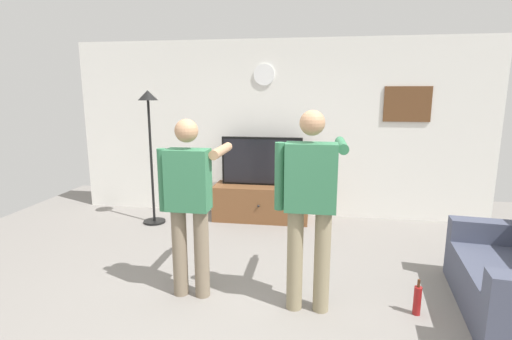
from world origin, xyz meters
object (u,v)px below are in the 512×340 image
object	(u,v)px
television	(262,161)
floor_lamp	(150,130)
wall_clock	(264,75)
framed_picture	(407,104)
person_standing_nearer_lamp	(189,199)
person_standing_nearer_couch	(310,200)
beverage_bottle	(417,300)
tv_stand	(261,202)

from	to	relation	value
television	floor_lamp	world-z (taller)	floor_lamp
floor_lamp	wall_clock	bearing A→B (deg)	24.16
framed_picture	floor_lamp	xyz separation A→B (m)	(-3.64, -0.70, -0.36)
television	person_standing_nearer_lamp	world-z (taller)	person_standing_nearer_lamp
television	wall_clock	distance (m)	1.30
person_standing_nearer_couch	beverage_bottle	distance (m)	1.29
framed_picture	person_standing_nearer_lamp	world-z (taller)	framed_picture
beverage_bottle	television	bearing A→B (deg)	125.33
tv_stand	beverage_bottle	size ratio (longest dim) A/B	4.34
person_standing_nearer_lamp	beverage_bottle	size ratio (longest dim) A/B	5.13
wall_clock	framed_picture	bearing A→B (deg)	0.14
tv_stand	beverage_bottle	bearing A→B (deg)	-54.14
floor_lamp	beverage_bottle	bearing A→B (deg)	-30.95
tv_stand	television	world-z (taller)	television
television	wall_clock	size ratio (longest dim) A/B	3.82
person_standing_nearer_couch	beverage_bottle	world-z (taller)	person_standing_nearer_couch
television	wall_clock	bearing A→B (deg)	90.00
television	person_standing_nearer_lamp	bearing A→B (deg)	-98.07
tv_stand	person_standing_nearer_couch	world-z (taller)	person_standing_nearer_couch
person_standing_nearer_couch	tv_stand	bearing A→B (deg)	107.56
person_standing_nearer_lamp	tv_stand	bearing A→B (deg)	81.77
tv_stand	person_standing_nearer_lamp	bearing A→B (deg)	-98.23
tv_stand	person_standing_nearer_couch	bearing A→B (deg)	-72.44
framed_picture	person_standing_nearer_lamp	xyz separation A→B (m)	(-2.42, -2.62, -0.80)
wall_clock	beverage_bottle	bearing A→B (deg)	-57.22
television	framed_picture	world-z (taller)	framed_picture
framed_picture	person_standing_nearer_couch	world-z (taller)	framed_picture
wall_clock	person_standing_nearer_couch	size ratio (longest dim) A/B	0.18
wall_clock	framed_picture	size ratio (longest dim) A/B	0.48
floor_lamp	person_standing_nearer_couch	xyz separation A→B (m)	(2.32, -2.00, -0.38)
television	beverage_bottle	size ratio (longest dim) A/B	3.71
wall_clock	beverage_bottle	distance (m)	3.76
tv_stand	television	xyz separation A→B (m)	(0.00, 0.05, 0.63)
framed_picture	floor_lamp	size ratio (longest dim) A/B	0.34
person_standing_nearer_lamp	person_standing_nearer_couch	distance (m)	1.10
tv_stand	person_standing_nearer_lamp	world-z (taller)	person_standing_nearer_lamp
television	framed_picture	xyz separation A→B (m)	(2.09, 0.25, 0.85)
person_standing_nearer_lamp	beverage_bottle	world-z (taller)	person_standing_nearer_lamp
person_standing_nearer_lamp	floor_lamp	bearing A→B (deg)	122.40
television	person_standing_nearer_couch	bearing A→B (deg)	-72.75
person_standing_nearer_lamp	person_standing_nearer_couch	size ratio (longest dim) A/B	0.95
framed_picture	beverage_bottle	distance (m)	3.13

